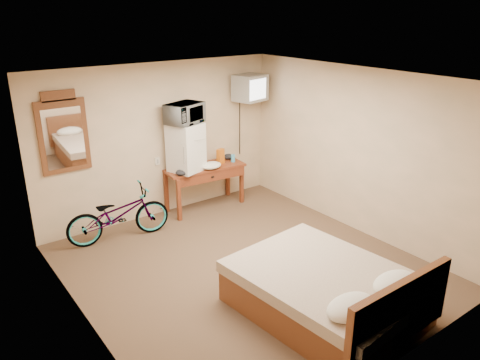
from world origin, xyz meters
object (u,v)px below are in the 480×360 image
Objects in this scene: mini_fridge at (186,147)px; blue_cup at (233,158)px; crt_television at (250,88)px; microwave at (185,113)px; wall_mirror at (63,134)px; bed at (330,293)px; desk at (206,173)px; bicycle at (118,214)px.

mini_fridge reaches higher than blue_cup.
crt_television is at bearing -0.46° from mini_fridge.
crt_television reaches higher than microwave.
crt_television is at bearing -4.59° from wall_mirror.
crt_television is at bearing 10.61° from blue_cup.
bed is (-1.50, -3.40, -1.69)m from crt_television.
wall_mirror reaches higher than blue_cup.
microwave reaches higher than bed.
microwave is 0.28× the size of bed.
crt_television is at bearing -20.69° from microwave.
wall_mirror reaches higher than desk.
microwave reaches higher than desk.
bed is (-0.19, -3.41, -1.41)m from microwave.
wall_mirror is 4.21m from bed.
crt_television is 0.30× the size of bed.
desk is 3.43m from bed.
microwave is 0.50× the size of wall_mirror.
bicycle is at bearing -173.00° from desk.
microwave is 0.39× the size of bicycle.
wall_mirror is (-2.71, 0.33, 0.80)m from blue_cup.
wall_mirror is 0.77× the size of bicycle.
desk is 0.57m from blue_cup.
desk is 1.13m from microwave.
mini_fridge is 1.91m from wall_mirror.
desk is at bearing -74.53° from bicycle.
microwave is 1.85m from wall_mirror.
wall_mirror is at bearing 172.86° from desk.
bed is (-0.54, -3.38, -0.34)m from desk.
desk is 0.93× the size of bicycle.
blue_cup is 0.20× the size of crt_television.
desk is 1.78× the size of mini_fridge.
crt_television is 3.09m from bicycle.
bicycle is (-1.33, -0.24, -0.75)m from mini_fridge.
bicycle is (-1.68, -0.21, -0.23)m from desk.
blue_cup is at bearing -6.97° from wall_mirror.
bed reaches higher than blue_cup.
microwave is at bearing 86.78° from bed.
crt_television is 3.17m from wall_mirror.
microwave is at bearing 174.71° from desk.
wall_mirror reaches higher than mini_fridge.
blue_cup is 2.26m from bicycle.
blue_cup is at bearing -5.86° from mini_fridge.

